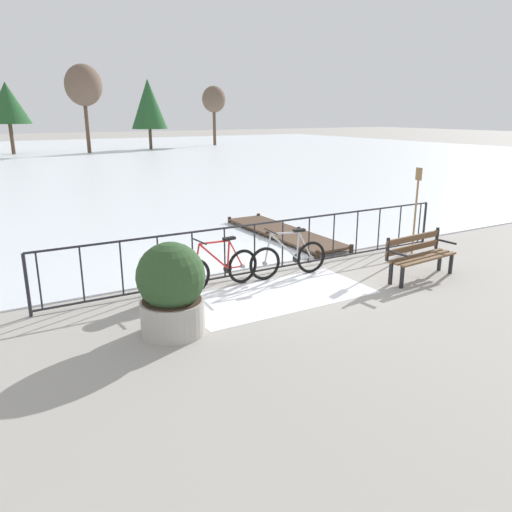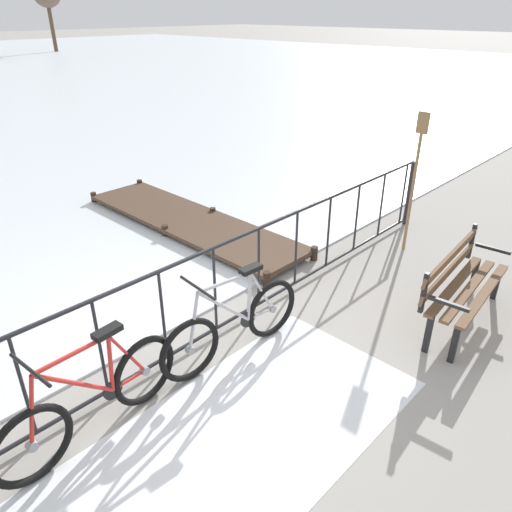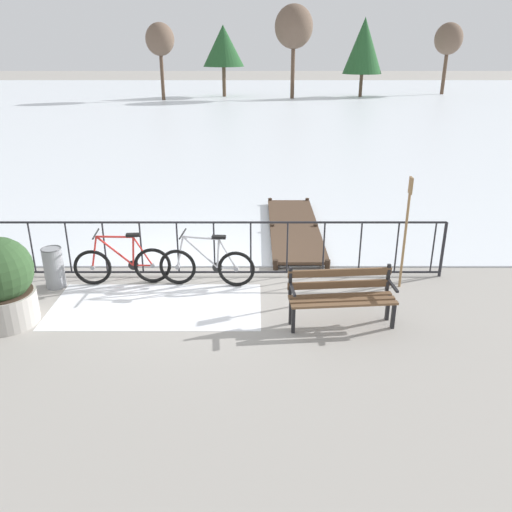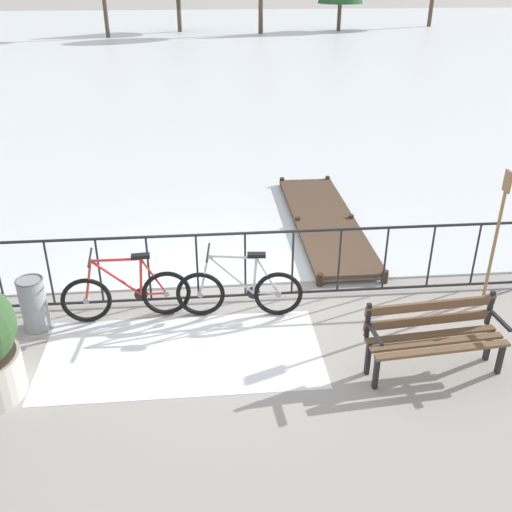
% 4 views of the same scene
% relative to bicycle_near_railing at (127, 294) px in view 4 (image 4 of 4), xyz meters
% --- Properties ---
extents(ground_plane, '(160.00, 160.00, 0.00)m').
position_rel_bicycle_near_railing_xyz_m(ground_plane, '(1.28, 0.32, -0.37)').
color(ground_plane, '#9E9991').
extents(frozen_pond, '(80.00, 56.00, 0.03)m').
position_rel_bicycle_near_railing_xyz_m(frozen_pond, '(1.28, 28.72, -0.35)').
color(frozen_pond, silver).
rests_on(frozen_pond, ground).
extents(snow_patch, '(3.43, 1.64, 0.01)m').
position_rel_bicycle_near_railing_xyz_m(snow_patch, '(0.73, -0.88, -0.36)').
color(snow_patch, white).
rests_on(snow_patch, ground).
extents(railing_fence, '(9.06, 0.06, 1.07)m').
position_rel_bicycle_near_railing_xyz_m(railing_fence, '(1.28, 0.32, 0.19)').
color(railing_fence, '#232328').
rests_on(railing_fence, ground).
extents(bicycle_near_railing, '(1.71, 0.52, 0.97)m').
position_rel_bicycle_near_railing_xyz_m(bicycle_near_railing, '(0.00, 0.00, 0.00)').
color(bicycle_near_railing, black).
rests_on(bicycle_near_railing, ground).
extents(bicycle_second, '(1.71, 0.52, 0.97)m').
position_rel_bicycle_near_railing_xyz_m(bicycle_second, '(1.50, -0.07, 0.00)').
color(bicycle_second, black).
rests_on(bicycle_second, ground).
extents(park_bench, '(1.64, 0.62, 0.89)m').
position_rel_bicycle_near_railing_xyz_m(park_bench, '(3.66, -1.43, 0.14)').
color(park_bench, brown).
rests_on(park_bench, ground).
extents(trash_bin, '(0.35, 0.35, 0.73)m').
position_rel_bicycle_near_railing_xyz_m(trash_bin, '(-1.18, -0.13, 0.00)').
color(trash_bin, gray).
rests_on(trash_bin, ground).
extents(oar_upright, '(0.04, 0.16, 1.98)m').
position_rel_bicycle_near_railing_xyz_m(oar_upright, '(4.92, -0.13, 0.77)').
color(oar_upright, '#937047').
rests_on(oar_upright, ground).
extents(wooden_dock, '(1.10, 4.37, 0.20)m').
position_rel_bicycle_near_railing_xyz_m(wooden_dock, '(3.24, 2.76, -0.25)').
color(wooden_dock, '#4C3828').
rests_on(wooden_dock, ground).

